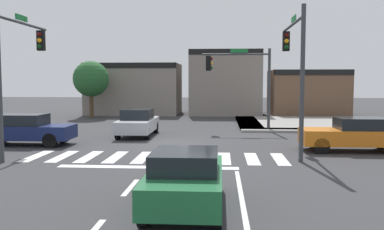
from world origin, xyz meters
TOP-DOWN VIEW (x-y plane):
  - ground_plane at (0.00, 0.00)m, footprint 120.00×120.00m
  - crosswalk_near at (0.00, -4.50)m, footprint 10.86×2.79m
  - lane_markings at (1.06, -12.74)m, footprint 6.80×24.25m
  - bike_detector_marking at (1.67, -9.17)m, footprint 1.01×1.01m
  - curb_corner_northeast at (8.49, 9.42)m, footprint 10.00×10.60m
  - storefront_row at (1.92, 18.97)m, footprint 24.35×6.16m
  - traffic_signal_southeast at (5.91, -3.18)m, footprint 0.32×5.14m
  - traffic_signal_southwest at (-5.92, -4.27)m, footprint 0.32×4.60m
  - traffic_signal_northeast at (4.05, 5.33)m, footprint 4.36×0.32m
  - car_silver at (-2.12, 2.33)m, footprint 1.87×4.42m
  - car_navy at (-7.12, -1.49)m, footprint 4.74×1.88m
  - car_orange at (8.82, -2.33)m, footprint 4.60×1.86m
  - car_green at (1.84, -11.52)m, footprint 1.83×4.21m
  - roadside_tree at (-8.50, 14.00)m, footprint 3.08×3.08m

SIDE VIEW (x-z plane):
  - ground_plane at x=0.00m, z-range 0.00..0.00m
  - bike_detector_marking at x=1.67m, z-range 0.00..0.01m
  - crosswalk_near at x=0.00m, z-range 0.00..0.01m
  - lane_markings at x=1.06m, z-range 0.00..0.01m
  - curb_corner_northeast at x=8.49m, z-range 0.00..0.15m
  - car_green at x=1.84m, z-range 0.01..1.51m
  - car_silver at x=-2.12m, z-range -0.01..1.58m
  - car_orange at x=8.82m, z-range 0.02..1.57m
  - car_navy at x=-7.12m, z-range 0.02..1.58m
  - storefront_row at x=1.92m, z-range -0.45..5.62m
  - roadside_tree at x=-8.50m, z-range 0.90..5.85m
  - traffic_signal_northeast at x=4.05m, z-range 1.03..6.30m
  - traffic_signal_southwest at x=-5.92m, z-range 1.18..7.25m
  - traffic_signal_southeast at x=5.91m, z-range 1.17..7.37m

